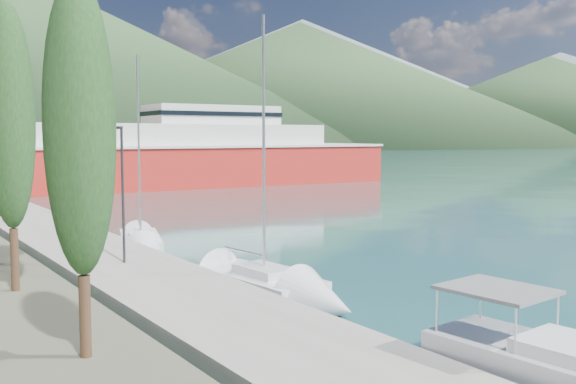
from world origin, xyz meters
TOP-DOWN VIEW (x-y plane):
  - quay at (-9.00, 26.00)m, footprint 5.00×88.00m
  - hills_far at (138.59, 618.73)m, footprint 1480.00×900.00m
  - hills_near at (98.04, 372.50)m, footprint 1010.00×520.00m
  - lamp_posts at (-9.00, 14.81)m, footprint 0.15×49.46m
  - sailboat_near at (-4.94, 6.58)m, footprint 3.36×8.71m
  - sailboat_mid at (-5.77, 19.83)m, footprint 4.57×8.47m
  - ferry at (14.42, 61.56)m, footprint 59.95×15.26m

SIDE VIEW (x-z plane):
  - sailboat_mid at x=-5.77m, z-range -5.61..6.19m
  - sailboat_near at x=-4.94m, z-range -5.78..6.43m
  - quay at x=-9.00m, z-range 0.00..0.80m
  - ferry at x=14.42m, z-range -2.31..9.50m
  - lamp_posts at x=-9.00m, z-range 1.05..7.11m
  - hills_near at x=98.04m, z-range -8.32..106.68m
  - hills_far at x=138.59m, z-range -12.61..167.39m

